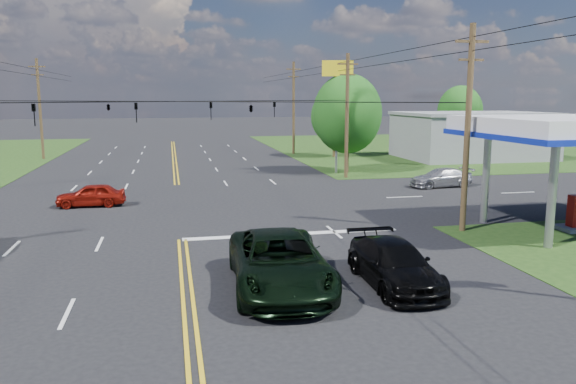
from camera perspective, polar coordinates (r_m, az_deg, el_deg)
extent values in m
plane|color=black|center=(33.16, -11.02, -1.41)|extent=(280.00, 280.00, 0.00)
cube|color=#1A3A12|center=(73.89, 16.82, 4.39)|extent=(46.00, 48.00, 0.03)
cube|color=silver|center=(25.91, 0.45, -4.33)|extent=(10.00, 0.50, 0.02)
cube|color=gray|center=(60.85, 18.18, 5.35)|extent=(14.00, 10.00, 4.40)
cylinder|color=#A5A5AA|center=(25.58, 25.25, -0.13)|extent=(0.36, 0.36, 4.65)
cylinder|color=#A5A5AA|center=(29.67, 19.47, 1.47)|extent=(0.36, 0.36, 4.65)
cylinder|color=#442F1C|center=(27.14, 17.77, 6.00)|extent=(0.28, 0.28, 9.50)
cube|color=#442F1C|center=(27.20, 18.21, 14.33)|extent=(1.60, 0.12, 0.12)
cube|color=#442F1C|center=(27.14, 18.12, 12.65)|extent=(1.20, 0.10, 0.10)
cylinder|color=#442F1C|center=(43.69, 6.00, 7.62)|extent=(0.28, 0.28, 9.50)
cube|color=#442F1C|center=(43.73, 6.10, 12.80)|extent=(1.60, 0.12, 0.12)
cube|color=#442F1C|center=(43.69, 6.08, 11.76)|extent=(1.20, 0.10, 0.10)
cylinder|color=#442F1C|center=(61.88, -23.89, 7.68)|extent=(0.28, 0.28, 10.00)
cube|color=#442F1C|center=(61.93, -24.15, 11.55)|extent=(1.60, 0.12, 0.12)
cube|color=#442F1C|center=(61.90, -24.10, 10.82)|extent=(1.20, 0.10, 0.10)
cylinder|color=#442F1C|center=(62.03, 0.57, 8.50)|extent=(0.28, 0.28, 10.00)
cube|color=#442F1C|center=(62.09, 0.58, 12.37)|extent=(1.60, 0.12, 0.12)
cube|color=#442F1C|center=(62.06, 0.58, 11.64)|extent=(1.20, 0.10, 0.10)
imported|color=black|center=(28.73, -24.39, 7.13)|extent=(0.17, 0.21, 1.05)
imported|color=black|center=(31.18, -15.16, 7.79)|extent=(0.17, 0.21, 1.05)
imported|color=black|center=(34.10, -7.83, 8.16)|extent=(0.17, 0.21, 1.05)
imported|color=black|center=(37.70, -1.39, 8.38)|extent=(0.17, 0.21, 1.05)
imported|color=black|center=(35.44, -17.78, 8.29)|extent=(1.24, 0.26, 0.50)
imported|color=black|center=(30.17, -3.78, 8.57)|extent=(1.24, 0.26, 0.50)
cylinder|color=black|center=(33.47, 12.08, 13.97)|extent=(0.04, 100.00, 0.04)
cylinder|color=black|center=(33.42, 12.04, 12.95)|extent=(0.04, 100.00, 0.04)
cylinder|color=#442F1C|center=(47.05, 5.98, 3.98)|extent=(0.36, 0.36, 3.30)
ellipsoid|color=#124416|center=(46.84, 6.05, 7.91)|extent=(5.70, 5.70, 6.60)
cylinder|color=#442F1C|center=(59.22, 4.73, 4.95)|extent=(0.36, 0.36, 2.86)
ellipsoid|color=#124416|center=(59.06, 4.76, 7.65)|extent=(4.94, 4.94, 5.72)
cylinder|color=#442F1C|center=(71.54, 16.94, 5.46)|extent=(0.36, 0.36, 3.08)
ellipsoid|color=#124416|center=(71.41, 17.06, 7.87)|extent=(5.32, 5.32, 6.16)
imported|color=black|center=(18.51, -0.87, -7.14)|extent=(3.40, 6.74, 1.83)
imported|color=black|center=(19.24, 10.71, -7.20)|extent=(2.09, 5.10, 1.48)
imported|color=maroon|center=(34.33, -19.39, -0.29)|extent=(3.87, 1.57, 1.32)
imported|color=#A4A3A8|center=(40.83, 15.26, 1.42)|extent=(4.66, 2.27, 1.30)
cylinder|color=#A5A5AA|center=(46.21, 4.99, 7.51)|extent=(0.20, 0.20, 9.11)
cube|color=yellow|center=(46.23, 5.06, 12.41)|extent=(2.49, 0.85, 1.25)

